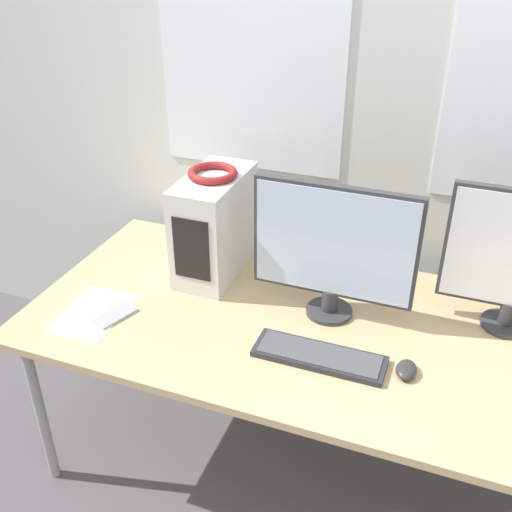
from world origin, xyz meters
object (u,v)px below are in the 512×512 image
object	(u,v)px
pc_tower	(215,225)
cell_phone	(115,315)
headphones	(213,173)
mouse	(406,370)
keyboard	(319,356)
monitor_main	(334,248)

from	to	relation	value
pc_tower	cell_phone	distance (m)	0.50
headphones	mouse	distance (m)	0.95
pc_tower	keyboard	size ratio (longest dim) A/B	0.96
mouse	cell_phone	xyz separation A→B (m)	(-0.99, -0.06, -0.01)
headphones	keyboard	xyz separation A→B (m)	(0.52, -0.38, -0.40)
pc_tower	monitor_main	xyz separation A→B (m)	(0.49, -0.13, 0.07)
headphones	keyboard	world-z (taller)	headphones
monitor_main	headphones	bearing A→B (deg)	165.42
headphones	pc_tower	bearing A→B (deg)	-90.00
mouse	cell_phone	distance (m)	0.99
pc_tower	monitor_main	size ratio (longest dim) A/B	0.72
pc_tower	cell_phone	xyz separation A→B (m)	(-0.20, -0.41, -0.19)
pc_tower	headphones	world-z (taller)	headphones
headphones	keyboard	size ratio (longest dim) A/B	0.43
monitor_main	cell_phone	bearing A→B (deg)	-157.52
headphones	monitor_main	bearing A→B (deg)	-14.58
keyboard	cell_phone	xyz separation A→B (m)	(-0.73, -0.03, -0.01)
monitor_main	pc_tower	bearing A→B (deg)	165.51
monitor_main	mouse	distance (m)	0.45
headphones	mouse	size ratio (longest dim) A/B	1.93
headphones	cell_phone	xyz separation A→B (m)	(-0.20, -0.41, -0.40)
monitor_main	mouse	size ratio (longest dim) A/B	5.89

